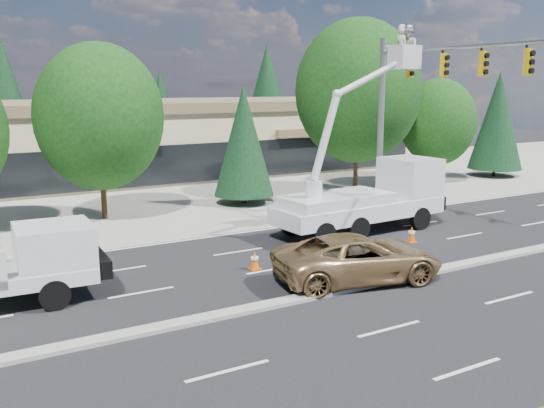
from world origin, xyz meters
TOP-DOWN VIEW (x-y plane):
  - ground at (0.00, 0.00)m, footprint 140.00×140.00m
  - concrete_apron at (0.00, 20.00)m, footprint 140.00×22.00m
  - road_median at (0.00, 0.00)m, footprint 120.00×0.55m
  - strip_mall at (0.00, 29.97)m, footprint 50.40×15.40m
  - tree_front_d at (-3.00, 15.00)m, footprint 6.32×6.32m
  - tree_front_e at (5.00, 15.00)m, footprint 3.41×3.41m
  - tree_front_f at (13.00, 15.00)m, footprint 7.75×7.75m
  - tree_front_g at (20.00, 15.00)m, footprint 5.16×5.16m
  - tree_front_h at (26.00, 15.00)m, footprint 3.90×3.90m
  - tree_back_b at (-4.00, 42.00)m, footprint 5.36×5.36m
  - tree_back_c at (10.00, 42.00)m, footprint 4.12×4.12m
  - tree_back_d at (22.00, 42.00)m, footprint 5.58×5.58m
  - signal_mast at (10.03, 7.04)m, footprint 2.76×10.16m
  - utility_pickup at (-8.97, 4.17)m, footprint 6.38×2.77m
  - bucket_truck at (7.16, 6.24)m, footprint 8.60×3.13m
  - traffic_cone_b at (-0.55, 3.61)m, footprint 0.40×0.40m
  - traffic_cone_c at (1.83, 4.09)m, footprint 0.40×0.40m
  - traffic_cone_d at (7.21, 3.65)m, footprint 0.40×0.40m
  - minivan at (1.87, 0.60)m, footprint 6.31×3.86m
  - parked_car_east at (8.36, 21.00)m, footprint 2.31×4.28m

SIDE VIEW (x-z plane):
  - ground at x=0.00m, z-range 0.00..0.00m
  - concrete_apron at x=0.00m, z-range 0.00..0.01m
  - road_median at x=0.00m, z-range 0.00..0.12m
  - traffic_cone_b at x=-0.55m, z-range -0.01..0.69m
  - traffic_cone_c at x=1.83m, z-range -0.01..0.69m
  - traffic_cone_d at x=7.21m, z-range -0.01..0.69m
  - parked_car_east at x=8.36m, z-range 0.00..1.34m
  - minivan at x=1.87m, z-range 0.00..1.63m
  - utility_pickup at x=-8.97m, z-range -0.21..2.19m
  - bucket_truck at x=7.16m, z-range -2.63..6.74m
  - strip_mall at x=0.00m, z-range 0.08..5.58m
  - tree_front_e at x=5.00m, z-range 0.24..6.96m
  - tree_front_h at x=26.00m, z-range 0.28..7.96m
  - tree_front_g at x=20.00m, z-range 0.61..7.76m
  - tree_back_c at x=10.00m, z-range 0.30..8.41m
  - tree_front_d at x=-3.00m, z-range 0.75..9.52m
  - tree_back_b at x=-4.00m, z-range 0.39..10.96m
  - tree_back_d at x=22.00m, z-range 0.40..11.40m
  - signal_mast at x=10.03m, z-range 1.56..10.56m
  - tree_front_f at x=13.00m, z-range 0.92..11.68m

